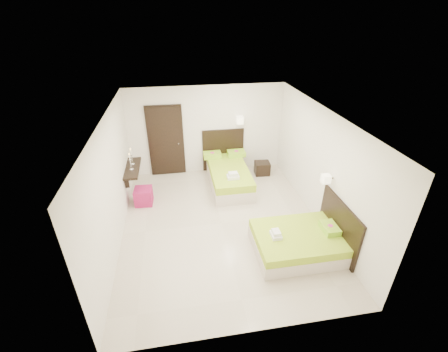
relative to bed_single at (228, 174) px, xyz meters
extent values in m
plane|color=beige|center=(-0.48, -1.80, -0.32)|extent=(5.50, 5.50, 0.00)
cube|color=beige|center=(0.00, -0.10, -0.15)|extent=(1.04, 2.09, 0.33)
cube|color=#88B01C|center=(0.00, -0.10, 0.12)|extent=(1.03, 2.06, 0.21)
cube|color=black|center=(0.00, 0.92, 0.33)|extent=(1.25, 0.05, 1.30)
cube|color=#97D026|center=(-0.37, 0.69, 0.30)|extent=(0.52, 0.35, 0.15)
cylinder|color=#E23587|center=(-0.37, 0.69, 0.37)|extent=(0.13, 0.13, 0.00)
cube|color=#97D026|center=(0.36, 0.69, 0.30)|extent=(0.52, 0.35, 0.15)
cylinder|color=#E23587|center=(0.36, 0.69, 0.37)|extent=(0.13, 0.13, 0.00)
cube|color=white|center=(0.00, -0.67, 0.27)|extent=(0.31, 0.23, 0.08)
cube|color=white|center=(0.00, -0.67, 0.35)|extent=(0.23, 0.17, 0.08)
cube|color=#F8ECCC|center=(0.46, 0.77, 1.30)|extent=(0.19, 0.19, 0.21)
cylinder|color=#2D2116|center=(0.46, 0.85, 1.30)|extent=(0.03, 0.16, 0.03)
cube|color=beige|center=(0.89, -2.97, -0.18)|extent=(1.75, 1.31, 0.28)
cube|color=#88B01C|center=(0.89, -2.97, 0.05)|extent=(1.73, 1.30, 0.17)
cube|color=black|center=(1.74, -2.97, 0.23)|extent=(0.05, 1.49, 1.09)
cube|color=#97D026|center=(1.55, -2.97, 0.20)|extent=(0.30, 0.44, 0.12)
cylinder|color=#E23587|center=(1.55, -2.97, 0.26)|extent=(0.10, 0.10, 0.00)
cube|color=white|center=(0.41, -2.97, 0.17)|extent=(0.19, 0.26, 0.07)
cube|color=white|center=(0.41, -2.97, 0.24)|extent=(0.14, 0.20, 0.07)
cube|color=#F8ECCC|center=(1.59, -2.42, 1.04)|extent=(0.16, 0.16, 0.17)
cylinder|color=#2D2116|center=(1.67, -2.42, 1.04)|extent=(0.16, 0.03, 0.03)
cube|color=black|center=(1.11, 0.40, -0.12)|extent=(0.46, 0.42, 0.39)
cube|color=maroon|center=(-2.33, -0.64, -0.10)|extent=(0.46, 0.46, 0.43)
cube|color=black|center=(-1.68, 0.91, 0.73)|extent=(1.02, 0.06, 2.14)
cube|color=black|center=(-1.68, 0.87, 0.73)|extent=(0.88, 0.04, 2.06)
cylinder|color=silver|center=(-1.33, 0.84, 0.68)|extent=(0.03, 0.10, 0.03)
cube|color=black|center=(-2.56, -0.20, 0.50)|extent=(0.35, 1.20, 0.06)
cube|color=black|center=(-2.67, -0.65, 0.35)|extent=(0.10, 0.04, 0.30)
cube|color=black|center=(-2.67, 0.25, 0.35)|extent=(0.10, 0.04, 0.30)
cylinder|color=silver|center=(-2.56, -0.35, 0.54)|extent=(0.10, 0.10, 0.02)
cylinder|color=silver|center=(-2.56, -0.35, 0.66)|extent=(0.02, 0.02, 0.22)
cone|color=silver|center=(-2.56, -0.35, 0.79)|extent=(0.07, 0.07, 0.04)
cylinder|color=white|center=(-2.56, -0.35, 0.89)|extent=(0.02, 0.02, 0.15)
sphere|color=#FFB23F|center=(-2.56, -0.35, 0.97)|extent=(0.02, 0.02, 0.02)
cylinder|color=silver|center=(-2.56, -0.05, 0.54)|extent=(0.10, 0.10, 0.02)
cylinder|color=silver|center=(-2.56, -0.05, 0.66)|extent=(0.02, 0.02, 0.22)
cone|color=silver|center=(-2.56, -0.05, 0.79)|extent=(0.07, 0.07, 0.04)
cylinder|color=white|center=(-2.56, -0.05, 0.89)|extent=(0.02, 0.02, 0.15)
sphere|color=#FFB23F|center=(-2.56, -0.05, 0.97)|extent=(0.02, 0.02, 0.02)
camera|label=1|loc=(-1.36, -7.33, 4.07)|focal=24.00mm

